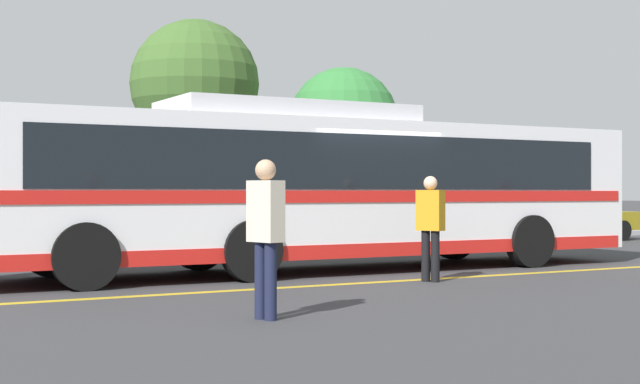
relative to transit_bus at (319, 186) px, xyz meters
name	(u,v)px	position (x,y,z in m)	size (l,w,h in m)	color
ground_plane	(352,271)	(0.53, -0.29, -1.55)	(220.00, 220.00, 0.00)	#38383A
lane_strip_0	(387,282)	(0.02, -2.20, -1.54)	(0.20, 32.61, 0.01)	gold
curb_strip	(188,247)	(0.02, 6.79, -1.47)	(40.61, 0.36, 0.15)	#99999E
transit_bus	(319,186)	(0.00, 0.00, 0.00)	(12.95, 2.77, 3.01)	white
parked_car_2	(167,221)	(-0.96, 5.51, -0.78)	(4.39, 2.03, 1.51)	black
parked_car_3	(375,221)	(4.68, 5.43, -0.86)	(4.12, 2.06, 1.34)	black
parked_car_4	(565,218)	(11.26, 5.33, -0.87)	(4.82, 2.06, 1.30)	olive
pedestrian_0	(266,228)	(-3.50, -5.09, -0.51)	(0.32, 0.46, 1.80)	#191E38
pedestrian_2	(430,222)	(0.63, -2.55, -0.58)	(0.38, 0.47, 1.69)	black
tree_0	(344,123)	(5.98, 9.27, 1.99)	(3.39, 3.39, 5.24)	#513823
tree_1	(195,85)	(1.69, 10.64, 3.07)	(3.81, 3.81, 6.53)	#513823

